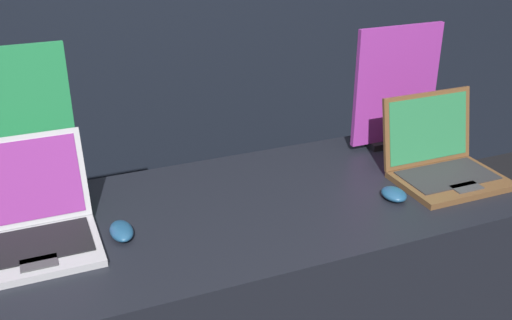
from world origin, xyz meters
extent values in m
cube|color=black|center=(0.00, 0.37, 0.44)|extent=(1.73, 0.74, 0.89)
cube|color=#B7B7BC|center=(-0.64, 0.33, 0.90)|extent=(0.33, 0.26, 0.02)
cube|color=black|center=(-0.64, 0.35, 0.91)|extent=(0.29, 0.18, 0.00)
cube|color=#3F3F42|center=(-0.64, 0.26, 0.91)|extent=(0.09, 0.06, 0.00)
cube|color=#B7B7BC|center=(-0.64, 0.50, 1.03)|extent=(0.33, 0.09, 0.25)
cube|color=#8C338C|center=(-0.64, 0.50, 1.03)|extent=(0.30, 0.07, 0.22)
ellipsoid|color=navy|center=(-0.41, 0.34, 0.90)|extent=(0.06, 0.11, 0.03)
cube|color=black|center=(-0.64, 0.68, 0.90)|extent=(0.18, 0.07, 0.02)
cube|color=#268C4C|center=(-0.64, 0.68, 1.14)|extent=(0.33, 0.02, 0.46)
cube|color=brown|center=(0.66, 0.25, 0.90)|extent=(0.35, 0.25, 0.02)
cube|color=#2D2D30|center=(0.66, 0.27, 0.91)|extent=(0.31, 0.17, 0.00)
cube|color=#3F3F42|center=(0.66, 0.17, 0.91)|extent=(0.10, 0.05, 0.00)
cube|color=brown|center=(0.66, 0.40, 1.03)|extent=(0.35, 0.06, 0.25)
cube|color=#2D7F4C|center=(0.66, 0.39, 1.03)|extent=(0.31, 0.05, 0.22)
ellipsoid|color=navy|center=(0.42, 0.23, 0.90)|extent=(0.07, 0.09, 0.03)
cube|color=black|center=(0.66, 0.60, 0.90)|extent=(0.19, 0.07, 0.02)
cube|color=purple|center=(0.66, 0.60, 1.12)|extent=(0.34, 0.02, 0.43)
camera|label=1|loc=(-0.62, -1.14, 1.79)|focal=42.00mm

